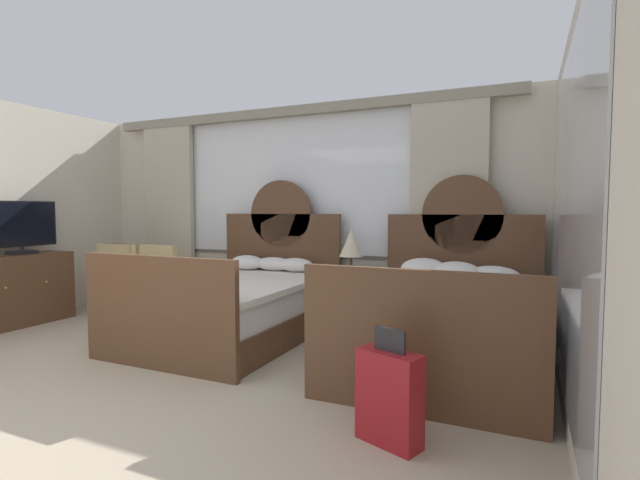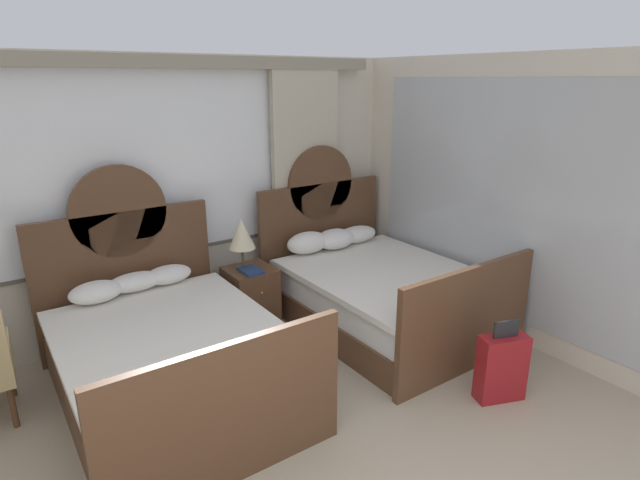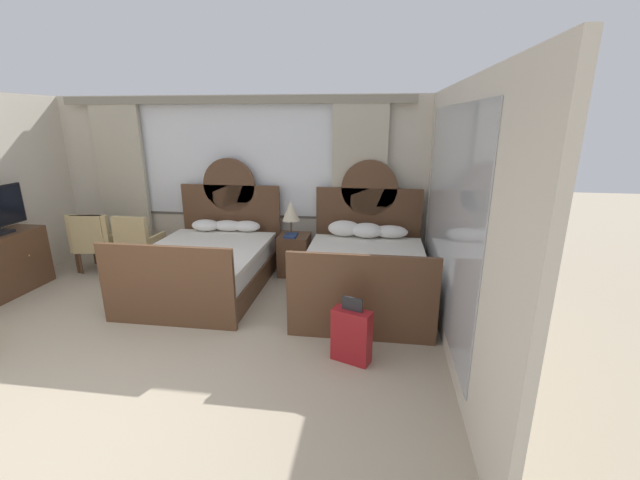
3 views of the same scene
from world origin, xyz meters
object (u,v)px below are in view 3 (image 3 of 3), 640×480
(bed_near_mirror, at_px, (365,271))
(nightstand_between_beds, at_px, (294,255))
(suitcase_on_floor, at_px, (351,335))
(table_lamp_on_nightstand, at_px, (291,211))
(armchair_by_window_right, at_px, (94,240))
(armchair_by_window_left, at_px, (138,242))
(armchair_by_window_centre, at_px, (97,240))
(bed_near_window, at_px, (208,263))
(book_on_nightstand, at_px, (291,236))

(bed_near_mirror, xyz_separation_m, nightstand_between_beds, (-1.11, 0.70, -0.05))
(bed_near_mirror, relative_size, suitcase_on_floor, 3.25)
(table_lamp_on_nightstand, height_order, armchair_by_window_right, table_lamp_on_nightstand)
(table_lamp_on_nightstand, xyz_separation_m, armchair_by_window_left, (-2.37, -0.32, -0.50))
(table_lamp_on_nightstand, distance_m, armchair_by_window_centre, 3.14)
(armchair_by_window_right, bearing_deg, nightstand_between_beds, 5.03)
(bed_near_window, relative_size, armchair_by_window_right, 2.39)
(armchair_by_window_left, xyz_separation_m, armchair_by_window_centre, (-0.71, 0.00, 0.00))
(bed_near_mirror, relative_size, table_lamp_on_nightstand, 4.28)
(bed_near_window, xyz_separation_m, table_lamp_on_nightstand, (1.06, 0.75, 0.63))
(bed_near_mirror, bearing_deg, armchair_by_window_right, 174.47)
(table_lamp_on_nightstand, relative_size, suitcase_on_floor, 0.76)
(armchair_by_window_right, bearing_deg, bed_near_mirror, -5.53)
(book_on_nightstand, bearing_deg, armchair_by_window_left, -175.50)
(bed_near_window, bearing_deg, armchair_by_window_right, 168.36)
(book_on_nightstand, height_order, armchair_by_window_left, armchair_by_window_left)
(bed_near_window, bearing_deg, suitcase_on_floor, -36.05)
(bed_near_window, relative_size, armchair_by_window_left, 2.39)
(bed_near_window, distance_m, armchair_by_window_left, 1.38)
(table_lamp_on_nightstand, relative_size, armchair_by_window_right, 0.56)
(table_lamp_on_nightstand, xyz_separation_m, book_on_nightstand, (0.02, -0.13, -0.35))
(bed_near_window, xyz_separation_m, armchair_by_window_right, (-2.07, 0.43, 0.14))
(armchair_by_window_left, bearing_deg, nightstand_between_beds, 6.60)
(armchair_by_window_left, xyz_separation_m, armchair_by_window_right, (-0.76, 0.00, 0.00))
(table_lamp_on_nightstand, height_order, armchair_by_window_left, table_lamp_on_nightstand)
(armchair_by_window_centre, bearing_deg, suitcase_on_floor, -25.56)
(bed_near_mirror, distance_m, armchair_by_window_centre, 4.27)
(armchair_by_window_left, height_order, armchair_by_window_centre, same)
(bed_near_mirror, bearing_deg, armchair_by_window_left, 173.29)
(nightstand_between_beds, relative_size, armchair_by_window_centre, 0.68)
(bed_near_mirror, bearing_deg, nightstand_between_beds, 147.97)
(nightstand_between_beds, relative_size, table_lamp_on_nightstand, 1.21)
(bed_near_window, relative_size, nightstand_between_beds, 3.54)
(nightstand_between_beds, xyz_separation_m, table_lamp_on_nightstand, (-0.05, 0.04, 0.68))
(bed_near_window, relative_size, table_lamp_on_nightstand, 4.28)
(table_lamp_on_nightstand, bearing_deg, armchair_by_window_right, -174.16)
(armchair_by_window_left, bearing_deg, bed_near_mirror, -6.71)
(table_lamp_on_nightstand, distance_m, armchair_by_window_right, 3.19)
(book_on_nightstand, relative_size, armchair_by_window_right, 0.28)
(book_on_nightstand, height_order, suitcase_on_floor, suitcase_on_floor)
(armchair_by_window_left, height_order, armchair_by_window_right, same)
(armchair_by_window_left, bearing_deg, armchair_by_window_right, 179.99)
(bed_near_mirror, height_order, armchair_by_window_centre, bed_near_mirror)
(bed_near_window, bearing_deg, nightstand_between_beds, 32.37)
(nightstand_between_beds, distance_m, suitcase_on_floor, 2.50)
(nightstand_between_beds, distance_m, table_lamp_on_nightstand, 0.68)
(armchair_by_window_right, bearing_deg, bed_near_window, -11.64)
(armchair_by_window_centre, bearing_deg, armchair_by_window_right, -178.61)
(nightstand_between_beds, bearing_deg, suitcase_on_floor, -65.38)
(book_on_nightstand, height_order, armchair_by_window_centre, armchair_by_window_centre)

